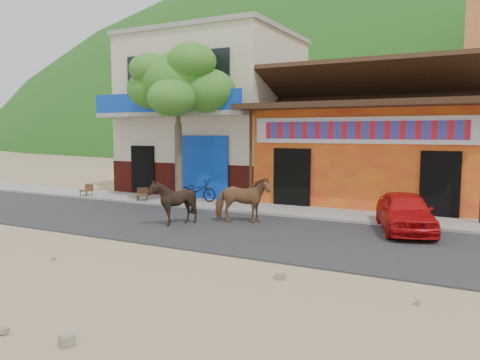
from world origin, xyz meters
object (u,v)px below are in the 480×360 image
Objects in this scene: tree at (178,123)px; scooter at (197,190)px; cafe_chair_right at (142,189)px; cow_dark at (173,202)px; cow_tan at (242,200)px; cafe_chair_left at (86,185)px; red_car at (405,212)px.

tree reaches higher than scooter.
cow_dark is at bearing -72.49° from cafe_chair_right.
cafe_chair_right is (-5.36, 1.81, -0.16)m from cow_tan.
cafe_chair_right reaches higher than scooter.
cafe_chair_right is (-1.40, -0.50, -2.54)m from tree.
cafe_chair_left is at bearing 96.58° from scooter.
cow_dark is 6.61m from red_car.
red_car is 9.97m from cafe_chair_right.
cafe_chair_right is (-3.73, 3.10, -0.15)m from cow_dark.
cow_tan reaches higher than cow_dark.
red_car is (8.53, -1.32, -2.53)m from tree.
cow_tan is 2.08m from cow_dark.
tree reaches higher than red_car.
tree is at bearing 118.56° from scooter.
cafe_chair_right is (-2.00, -0.87, 0.04)m from scooter.
red_car is at bearing 88.56° from cow_dark.
cow_tan is at bearing -15.97° from cafe_chair_left.
cow_tan reaches higher than scooter.
red_car is at bearing -7.38° from cafe_chair_left.
scooter is at bearing 149.44° from red_car.
tree is 9.00m from red_car.
cafe_chair_left is 3.00m from cafe_chair_right.
tree reaches higher than cafe_chair_left.
red_car reaches higher than cafe_chair_left.
scooter is (-7.93, 1.69, -0.05)m from red_car.
cafe_chair_right is at bearing 44.32° from cow_tan.
scooter is at bearing 24.39° from cow_tan.
cow_tan is 1.86× the size of cafe_chair_left.
cow_dark is (-1.63, -1.29, -0.01)m from cow_tan.
tree is 2.67m from scooter.
tree is 4.91m from cow_dark.
scooter is at bearing -9.18° from cafe_chair_right.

